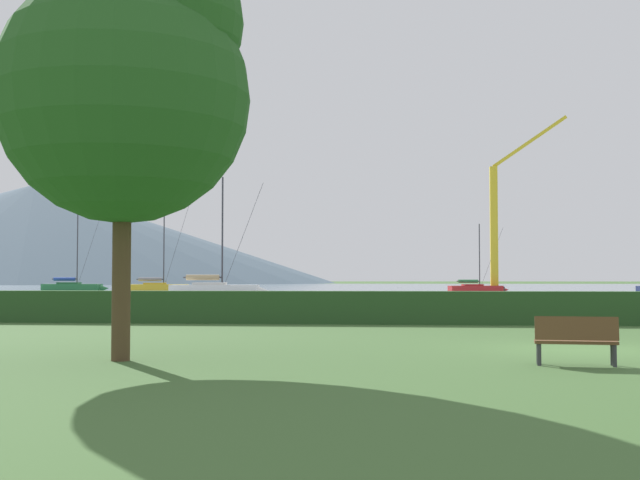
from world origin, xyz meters
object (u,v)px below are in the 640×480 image
park_bench_under_tree (576,338)px  dock_crane (498,234)px  sailboat_slip_5 (476,289)px  sailboat_slip_2 (159,288)px  sailboat_slip_1 (216,290)px  park_tree (131,81)px  sailboat_slip_0 (73,287)px

park_bench_under_tree → dock_crane: dock_crane is taller
sailboat_slip_5 → dock_crane: 6.54m
sailboat_slip_2 → sailboat_slip_5: size_ratio=1.53×
sailboat_slip_1 → dock_crane: (25.97, 24.61, 5.89)m
sailboat_slip_5 → park_tree: 78.61m
sailboat_slip_0 → park_tree: bearing=-70.3°
sailboat_slip_2 → sailboat_slip_5: sailboat_slip_2 is taller
sailboat_slip_2 → dock_crane: size_ratio=0.60×
park_tree → dock_crane: 79.49m
sailboat_slip_5 → sailboat_slip_1: bearing=-145.9°
park_bench_under_tree → park_tree: bearing=-174.5°
sailboat_slip_2 → park_bench_under_tree: bearing=-81.1°
sailboat_slip_0 → sailboat_slip_5: bearing=-6.4°
sailboat_slip_5 → park_tree: bearing=-111.2°
sailboat_slip_0 → dock_crane: bearing=-5.5°
sailboat_slip_5 → dock_crane: size_ratio=0.39×
sailboat_slip_5 → park_bench_under_tree: (-4.33, -77.42, -0.02)m
sailboat_slip_0 → dock_crane: 49.65m
sailboat_slip_1 → sailboat_slip_2: (-11.32, 21.61, -0.04)m
park_bench_under_tree → dock_crane: (6.75, 78.03, 6.06)m
sailboat_slip_0 → park_bench_under_tree: size_ratio=6.92×
sailboat_slip_0 → sailboat_slip_2: size_ratio=0.93×
sailboat_slip_5 → dock_crane: (2.42, 0.61, 6.04)m
park_bench_under_tree → dock_crane: bearing=91.2°
sailboat_slip_1 → sailboat_slip_2: sailboat_slip_2 is taller
sailboat_slip_2 → sailboat_slip_5: 34.95m
sailboat_slip_0 → sailboat_slip_5: 46.90m
sailboat_slip_0 → park_tree: 86.87m
sailboat_slip_1 → park_bench_under_tree: bearing=-74.3°
sailboat_slip_5 → park_bench_under_tree: 77.54m
park_tree → dock_crane: dock_crane is taller
sailboat_slip_0 → park_bench_under_tree: bearing=-65.2°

